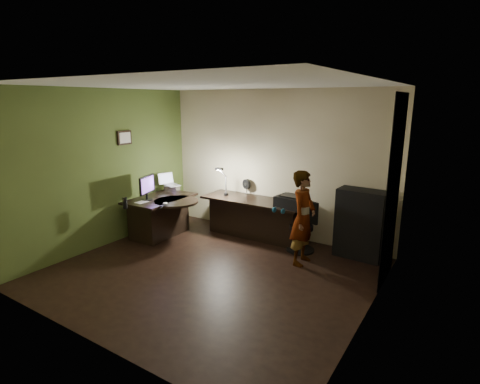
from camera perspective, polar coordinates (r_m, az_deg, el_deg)
The scene contains 27 objects.
floor at distance 5.73m, azimuth -4.50°, elevation -12.15°, with size 4.50×4.00×0.01m, color black.
ceiling at distance 5.16m, azimuth -5.08°, elevation 16.06°, with size 4.50×4.00×0.01m, color silver.
wall_back at distance 6.95m, azimuth 5.31°, elevation 4.23°, with size 4.50×0.01×2.70m, color beige.
wall_front at distance 3.93m, azimuth -22.78°, elevation -4.24°, with size 4.50×0.01×2.70m, color beige.
wall_left at distance 6.86m, azimuth -19.97°, elevation 3.33°, with size 0.01×4.00×2.70m, color beige.
wall_right at distance 4.34m, azimuth 19.70°, elevation -2.35°, with size 0.01×4.00×2.70m, color beige.
green_wall_overlay at distance 6.85m, azimuth -19.89°, elevation 3.32°, with size 0.00×4.00×2.70m, color #4B5E27.
arched_doorway at distance 5.45m, azimuth 22.31°, elevation 0.06°, with size 0.01×0.90×2.60m, color black.
french_door at distance 3.93m, azimuth 17.20°, elevation -8.45°, with size 0.02×0.92×2.10m, color white.
framed_picture at distance 7.05m, azimuth -17.22°, elevation 7.91°, with size 0.04×0.30×0.25m, color black.
desk_left at distance 7.20m, azimuth -11.93°, elevation -3.70°, with size 0.79×1.29×0.74m, color black.
desk_right at distance 6.97m, azimuth 2.05°, elevation -4.03°, with size 1.95×0.68×0.73m, color black.
cabinet at distance 6.33m, azimuth 17.87°, elevation -4.66°, with size 0.75×0.38×1.13m, color black.
laptop_stand at distance 7.58m, azimuth -10.31°, elevation 0.57°, with size 0.26×0.21×0.11m, color silver.
laptop at distance 7.55m, azimuth -10.36°, elevation 1.86°, with size 0.34×0.32×0.23m, color silver.
monitor at distance 6.95m, azimuth -14.05°, elevation 0.10°, with size 0.10×0.49×0.33m, color black.
mouse at distance 6.63m, azimuth -11.36°, elevation -1.70°, with size 0.07×0.10×0.04m, color silver.
phone at distance 6.55m, azimuth -11.46°, elevation -2.03°, with size 0.07×0.14×0.01m, color black.
pen at distance 6.43m, azimuth -11.86°, elevation -2.32°, with size 0.01×0.15×0.01m, color black.
speaker at distance 6.52m, azimuth -17.12°, elevation -1.60°, with size 0.07×0.07×0.19m, color black.
notepad at distance 6.84m, azimuth -14.77°, elevation -1.51°, with size 0.15×0.21×0.01m, color silver.
desk_fan at distance 7.23m, azimuth 1.04°, elevation 0.82°, with size 0.19×0.11×0.30m, color black.
headphones at distance 6.09m, azimuth 5.89°, elevation -2.74°, with size 0.20×0.09×0.10m, color #155278.
printer at distance 6.38m, azimuth 7.86°, elevation -1.44°, with size 0.49×0.38×0.22m, color black.
desk_lamp at distance 7.06m, azimuth -2.16°, elevation 1.75°, with size 0.15×0.27×0.60m, color black.
office_chair at distance 6.40m, azimuth 9.31°, elevation -5.30°, with size 0.47×0.47×0.85m, color black.
person at distance 5.84m, azimuth 9.59°, elevation -3.92°, with size 0.53×0.35×1.48m, color #D8A88C.
Camera 1 is at (3.14, -4.09, 2.49)m, focal length 28.00 mm.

